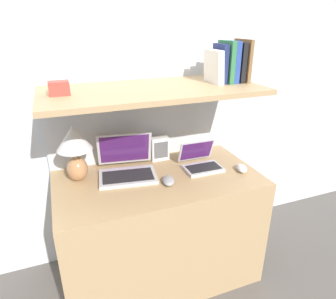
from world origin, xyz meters
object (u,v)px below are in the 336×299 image
(book_black, at_px, (237,62))
(book_navy, at_px, (220,64))
(router_box, at_px, (160,148))
(book_brown, at_px, (242,61))
(table_lamp, at_px, (75,146))
(book_white, at_px, (214,67))
(computer_mouse, at_px, (168,181))
(laptop_small, at_px, (201,162))
(laptop_large, at_px, (127,167))
(book_blue, at_px, (231,62))
(second_mouse, at_px, (242,168))
(shelf_gadget, at_px, (59,88))
(book_green, at_px, (226,62))

(book_black, xyz_separation_m, book_navy, (-0.12, 0.00, -0.00))
(router_box, distance_m, book_navy, 0.66)
(router_box, xyz_separation_m, book_brown, (0.47, -0.17, 0.56))
(table_lamp, relative_size, book_white, 1.76)
(computer_mouse, bearing_deg, table_lamp, 154.11)
(laptop_small, distance_m, book_navy, 0.61)
(book_black, distance_m, book_navy, 0.12)
(laptop_large, bearing_deg, laptop_small, -9.92)
(book_brown, distance_m, book_blue, 0.08)
(laptop_large, distance_m, second_mouse, 0.71)
(laptop_small, xyz_separation_m, shelf_gadget, (-0.78, 0.04, 0.52))
(router_box, distance_m, book_blue, 0.71)
(book_brown, distance_m, shelf_gadget, 1.05)
(book_black, bearing_deg, book_navy, 180.00)
(computer_mouse, relative_size, book_white, 0.67)
(book_white, bearing_deg, book_blue, 0.00)
(book_black, bearing_deg, shelf_gadget, 180.00)
(router_box, distance_m, book_green, 0.69)
(laptop_large, bearing_deg, book_black, -3.04)
(book_black, height_order, shelf_gadget, book_black)
(laptop_small, xyz_separation_m, book_green, (0.16, 0.04, 0.60))
(book_navy, bearing_deg, laptop_small, -159.75)
(book_brown, distance_m, book_black, 0.03)
(book_blue, relative_size, book_white, 1.23)
(second_mouse, relative_size, book_black, 0.53)
(table_lamp, xyz_separation_m, shelf_gadget, (-0.04, -0.07, 0.34))
(laptop_small, relative_size, book_black, 1.05)
(table_lamp, xyz_separation_m, laptop_small, (0.74, -0.12, -0.18))
(book_brown, xyz_separation_m, book_black, (-0.03, 0.00, -0.01))
(second_mouse, bearing_deg, shelf_gadget, 169.94)
(router_box, bearing_deg, table_lamp, -169.91)
(table_lamp, bearing_deg, book_navy, -4.81)
(second_mouse, distance_m, book_brown, 0.65)
(router_box, relative_size, shelf_gadget, 1.61)
(laptop_large, distance_m, book_green, 0.85)
(computer_mouse, height_order, book_blue, book_blue)
(book_green, height_order, book_navy, book_green)
(shelf_gadget, bearing_deg, second_mouse, -10.06)
(book_green, relative_size, shelf_gadget, 2.39)
(book_black, bearing_deg, table_lamp, 175.76)
(book_black, bearing_deg, book_brown, 0.00)
(book_green, bearing_deg, table_lamp, 175.40)
(laptop_small, relative_size, book_green, 1.00)
(computer_mouse, bearing_deg, second_mouse, -2.14)
(laptop_large, distance_m, book_black, 0.91)
(table_lamp, relative_size, book_green, 1.42)
(computer_mouse, xyz_separation_m, shelf_gadget, (-0.52, 0.16, 0.54))
(book_black, height_order, book_green, book_green)
(router_box, height_order, shelf_gadget, shelf_gadget)
(book_brown, bearing_deg, book_green, 180.00)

